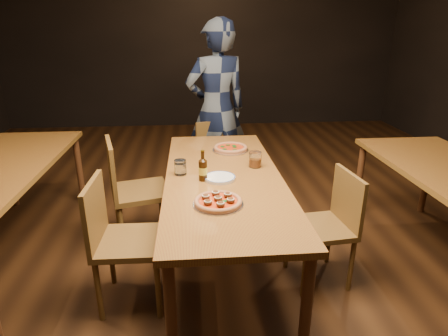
{
  "coord_description": "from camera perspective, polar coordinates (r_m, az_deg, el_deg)",
  "views": [
    {
      "loc": [
        -0.21,
        -2.42,
        1.71
      ],
      "look_at": [
        0.0,
        -0.05,
        0.82
      ],
      "focal_mm": 30.0,
      "sensor_mm": 36.0,
      "label": 1
    }
  ],
  "objects": [
    {
      "name": "table_main",
      "position": [
        2.64,
        -0.1,
        -2.5
      ],
      "size": [
        0.8,
        2.0,
        0.75
      ],
      "color": "maroon",
      "rests_on": "ground"
    },
    {
      "name": "chair_main_sw",
      "position": [
        3.12,
        -12.58,
        -3.34
      ],
      "size": [
        0.54,
        0.54,
        0.95
      ],
      "primitive_type": null,
      "rotation": [
        0.0,
        0.0,
        1.83
      ],
      "color": "brown",
      "rests_on": "ground"
    },
    {
      "name": "diner",
      "position": [
        3.97,
        -1.13,
        8.87
      ],
      "size": [
        0.76,
        0.61,
        1.81
      ],
      "primitive_type": "imported",
      "rotation": [
        0.0,
        0.0,
        3.44
      ],
      "color": "black",
      "rests_on": "ground"
    },
    {
      "name": "pizza_margherita",
      "position": [
        3.13,
        1.0,
        3.04
      ],
      "size": [
        0.3,
        0.3,
        0.04
      ],
      "rotation": [
        0.0,
        0.0,
        -0.24
      ],
      "color": "#B7B7BF",
      "rests_on": "table_main"
    },
    {
      "name": "chair_end",
      "position": [
        3.83,
        -0.41,
        0.92
      ],
      "size": [
        0.51,
        0.51,
        0.85
      ],
      "primitive_type": null,
      "rotation": [
        0.0,
        0.0,
        0.35
      ],
      "color": "brown",
      "rests_on": "ground"
    },
    {
      "name": "water_glass",
      "position": [
        2.62,
        -6.67,
        0.11
      ],
      "size": [
        0.08,
        0.08,
        0.1
      ],
      "primitive_type": "cylinder",
      "color": "white",
      "rests_on": "table_main"
    },
    {
      "name": "plate_stack",
      "position": [
        2.53,
        -0.66,
        -1.51
      ],
      "size": [
        0.21,
        0.21,
        0.02
      ],
      "primitive_type": "cylinder",
      "color": "white",
      "rests_on": "table_main"
    },
    {
      "name": "ground",
      "position": [
        2.97,
        -0.09,
        -14.62
      ],
      "size": [
        9.0,
        9.0,
        0.0
      ],
      "primitive_type": "plane",
      "color": "black"
    },
    {
      "name": "chair_main_nw",
      "position": [
        2.48,
        -14.13,
        -10.69
      ],
      "size": [
        0.43,
        0.43,
        0.9
      ],
      "primitive_type": null,
      "rotation": [
        0.0,
        0.0,
        1.55
      ],
      "color": "brown",
      "rests_on": "ground"
    },
    {
      "name": "beer_bottle",
      "position": [
        2.5,
        -3.22,
        -0.3
      ],
      "size": [
        0.06,
        0.06,
        0.21
      ],
      "rotation": [
        0.0,
        0.0,
        -0.1
      ],
      "color": "black",
      "rests_on": "table_main"
    },
    {
      "name": "amber_glass",
      "position": [
        2.76,
        4.78,
        1.33
      ],
      "size": [
        0.09,
        0.09,
        0.11
      ],
      "primitive_type": "cylinder",
      "color": "#8C430F",
      "rests_on": "table_main"
    },
    {
      "name": "chair_main_e",
      "position": [
        2.7,
        14.47,
        -8.65
      ],
      "size": [
        0.43,
        0.43,
        0.84
      ],
      "primitive_type": null,
      "rotation": [
        0.0,
        0.0,
        -1.46
      ],
      "color": "brown",
      "rests_on": "ground"
    },
    {
      "name": "pizza_meatball",
      "position": [
        2.18,
        -0.91,
        -5.1
      ],
      "size": [
        0.3,
        0.3,
        0.05
      ],
      "rotation": [
        0.0,
        0.0,
        0.38
      ],
      "color": "#B7B7BF",
      "rests_on": "table_main"
    },
    {
      "name": "room_shell",
      "position": [
        2.43,
        -0.11,
        23.96
      ],
      "size": [
        9.0,
        9.0,
        9.0
      ],
      "color": "black",
      "rests_on": "ground"
    }
  ]
}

